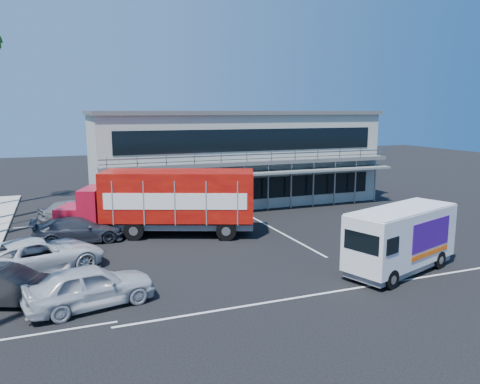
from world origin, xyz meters
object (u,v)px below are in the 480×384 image
object	(u,v)px
red_truck	(165,200)
white_van	(401,238)
parked_car_a	(90,286)
parked_car_b	(6,286)

from	to	relation	value
red_truck	white_van	distance (m)	13.41
parked_car_a	parked_car_b	distance (m)	3.31
red_truck	parked_car_b	bearing A→B (deg)	-113.50
red_truck	parked_car_a	bearing A→B (deg)	-96.18
white_van	parked_car_b	distance (m)	16.69
parked_car_a	parked_car_b	xyz separation A→B (m)	(-3.00, 1.40, -0.08)
red_truck	white_van	world-z (taller)	red_truck
white_van	parked_car_a	distance (m)	13.54
parked_car_b	red_truck	bearing A→B (deg)	-21.92
parked_car_b	parked_car_a	bearing A→B (deg)	-91.49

